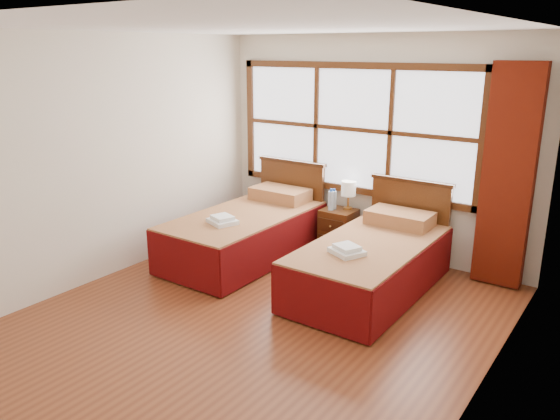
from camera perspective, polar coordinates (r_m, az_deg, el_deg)
The scene contains 15 objects.
floor at distance 5.22m, azimuth -2.27°, elevation -11.27°, with size 4.50×4.50×0.00m, color brown.
ceiling at distance 4.61m, azimuth -2.65°, elevation 18.60°, with size 4.50×4.50×0.00m, color white.
wall_back at distance 6.64m, azimuth 9.57°, elevation 6.50°, with size 4.00×4.00×0.00m, color silver.
wall_left at distance 6.15m, azimuth -17.44°, elevation 5.18°, with size 4.50×4.50×0.00m, color silver.
wall_right at distance 3.91m, azimuth 21.49°, elevation -1.51°, with size 4.50×4.50×0.00m, color silver.
window at distance 6.68m, azimuth 7.56°, elevation 8.39°, with size 3.16×0.06×1.56m.
curtain at distance 6.02m, azimuth 22.72°, elevation 3.14°, with size 0.50×0.16×2.30m, color #611709.
bed_left at distance 6.57m, azimuth -3.41°, elevation -2.27°, with size 1.07×2.09×1.04m.
bed_right at distance 5.75m, azimuth 9.61°, elevation -5.39°, with size 1.04×2.06×1.01m.
nightstand at distance 6.79m, azimuth 6.10°, elevation -2.14°, with size 0.40×0.40×0.53m.
towels_left at distance 6.11m, azimuth -6.03°, elevation -1.06°, with size 0.37×0.35×0.09m.
towels_right at distance 5.28m, azimuth 7.00°, elevation -4.19°, with size 0.38×0.36×0.09m.
lamp at distance 6.70m, azimuth 7.18°, elevation 2.16°, with size 0.18×0.18×0.35m.
bottle_near at distance 6.67m, azimuth 5.35°, elevation 1.01°, with size 0.07×0.07×0.27m.
bottle_far at distance 6.72m, azimuth 5.65°, elevation 1.07°, with size 0.07×0.07×0.26m.
Camera 1 is at (2.82, -3.65, 2.44)m, focal length 35.00 mm.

